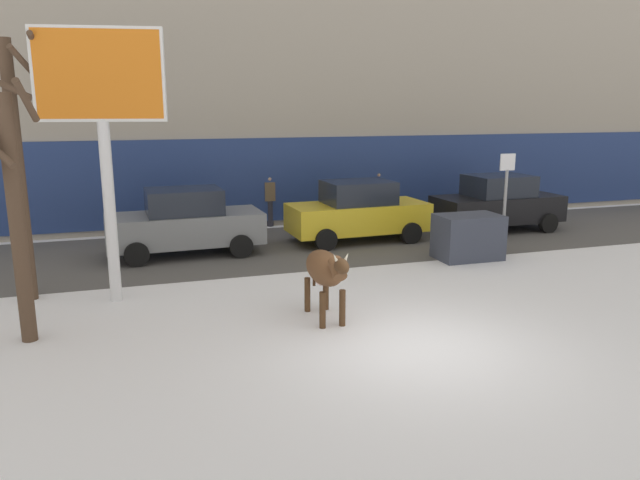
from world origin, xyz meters
TOP-DOWN VIEW (x-y plane):
  - ground_plane at (0.00, 0.00)m, footprint 120.00×120.00m
  - road_strip at (0.00, 7.95)m, footprint 60.00×5.60m
  - building_facade at (0.00, 14.13)m, footprint 44.00×6.10m
  - cow_brown at (-1.11, 1.75)m, footprint 0.60×1.89m
  - billboard at (-4.98, 4.22)m, footprint 2.52×0.62m
  - car_grey_sedan at (-3.17, 7.88)m, footprint 4.26×2.10m
  - car_yellow_sedan at (2.01, 8.05)m, footprint 4.26×2.10m
  - car_black_sedan at (6.96, 8.10)m, footprint 4.26×2.10m
  - pedestrian_near_billboard at (3.97, 11.12)m, footprint 0.36×0.24m
  - pedestrian_by_cars at (-0.03, 11.12)m, footprint 0.36×0.24m
  - pedestrian_far_left at (3.97, 11.12)m, footprint 0.36×0.24m
  - bare_tree_left_lot at (-6.68, 4.87)m, footprint 1.51×1.50m
  - bare_tree_right_lot at (-6.44, 2.32)m, footprint 1.07×0.88m
  - dumpster at (4.05, 5.10)m, footprint 1.71×1.11m
  - street_sign at (4.99, 4.90)m, footprint 0.44×0.08m

SIDE VIEW (x-z plane):
  - ground_plane at x=0.00m, z-range 0.00..0.00m
  - road_strip at x=0.00m, z-range 0.00..0.01m
  - dumpster at x=4.05m, z-range 0.00..1.20m
  - pedestrian_near_billboard at x=3.97m, z-range 0.01..1.74m
  - pedestrian_by_cars at x=-0.03m, z-range 0.01..1.74m
  - pedestrian_far_left at x=3.97m, z-range 0.01..1.74m
  - car_grey_sedan at x=-3.17m, z-range -0.01..1.83m
  - car_yellow_sedan at x=2.01m, z-range -0.01..1.83m
  - car_black_sedan at x=6.96m, z-range -0.01..1.83m
  - cow_brown at x=-1.11m, z-range 0.22..1.76m
  - street_sign at x=4.99m, z-range 0.26..3.08m
  - bare_tree_right_lot at x=-6.44m, z-range 0.10..4.59m
  - bare_tree_left_lot at x=-6.68m, z-range 0.25..5.69m
  - billboard at x=-4.98m, z-range 1.53..7.09m
  - building_facade at x=0.00m, z-range -0.02..12.98m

